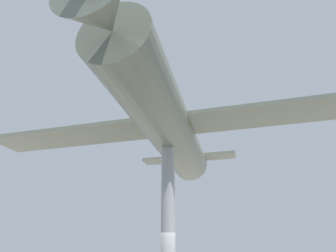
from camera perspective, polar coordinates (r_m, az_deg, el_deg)
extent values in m
cylinder|color=#999EA3|center=(10.89, 0.00, -19.67)|extent=(0.56, 0.56, 5.97)
cylinder|color=slate|center=(12.05, 0.00, 0.00)|extent=(4.12, 11.99, 2.19)
cube|color=slate|center=(12.05, 0.00, 0.00)|extent=(18.34, 5.04, 0.18)
cube|color=slate|center=(16.81, 4.44, -7.02)|extent=(5.93, 1.96, 0.18)
cube|color=slate|center=(17.21, 4.32, -3.47)|extent=(0.36, 1.11, 2.15)
cone|color=slate|center=(7.11, -14.47, 23.05)|extent=(2.06, 1.62, 1.86)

